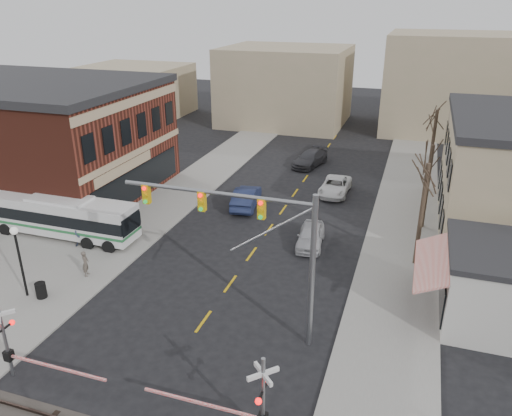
% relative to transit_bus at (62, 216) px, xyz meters
% --- Properties ---
extents(ground, '(160.00, 160.00, 0.00)m').
position_rel_transit_bus_xyz_m(ground, '(13.66, -8.30, -1.65)').
color(ground, black).
rests_on(ground, ground).
extents(sidewalk_west, '(5.00, 60.00, 0.12)m').
position_rel_transit_bus_xyz_m(sidewalk_west, '(4.16, 11.70, -1.59)').
color(sidewalk_west, gray).
rests_on(sidewalk_west, ground).
extents(sidewalk_east, '(5.00, 60.00, 0.12)m').
position_rel_transit_bus_xyz_m(sidewalk_east, '(23.16, 11.70, -1.59)').
color(sidewalk_east, gray).
rests_on(sidewalk_east, ground).
extents(tree_east_a, '(0.28, 0.28, 6.75)m').
position_rel_transit_bus_xyz_m(tree_east_a, '(24.16, 3.70, 1.85)').
color(tree_east_a, '#382B21').
rests_on(tree_east_a, sidewalk_east).
extents(tree_east_b, '(0.28, 0.28, 6.30)m').
position_rel_transit_bus_xyz_m(tree_east_b, '(24.46, 9.70, 1.62)').
color(tree_east_b, '#382B21').
rests_on(tree_east_b, sidewalk_east).
extents(tree_east_c, '(0.28, 0.28, 7.20)m').
position_rel_transit_bus_xyz_m(tree_east_c, '(24.66, 17.70, 2.07)').
color(tree_east_c, '#382B21').
rests_on(tree_east_c, sidewalk_east).
extents(transit_bus, '(11.25, 2.49, 2.89)m').
position_rel_transit_bus_xyz_m(transit_bus, '(0.00, 0.00, 0.00)').
color(transit_bus, silver).
rests_on(transit_bus, ground).
extents(traffic_signal_mast, '(9.75, 0.30, 8.00)m').
position_rel_transit_bus_xyz_m(traffic_signal_mast, '(16.70, -6.30, 4.08)').
color(traffic_signal_mast, gray).
rests_on(traffic_signal_mast, ground).
extents(rr_crossing_west, '(5.60, 1.36, 4.00)m').
position_rel_transit_bus_xyz_m(rr_crossing_west, '(7.43, -12.78, 0.32)').
color(rr_crossing_west, gray).
rests_on(rr_crossing_west, ground).
extents(rr_crossing_east, '(5.60, 1.36, 4.00)m').
position_rel_transit_bus_xyz_m(rr_crossing_east, '(18.59, -12.70, 0.32)').
color(rr_crossing_east, gray).
rests_on(rr_crossing_east, ground).
extents(street_lamp, '(0.44, 0.44, 4.34)m').
position_rel_transit_bus_xyz_m(street_lamp, '(3.04, -7.31, 1.57)').
color(street_lamp, black).
rests_on(street_lamp, sidewalk_west).
extents(trash_bin, '(0.60, 0.60, 0.92)m').
position_rel_transit_bus_xyz_m(trash_bin, '(3.99, -7.21, -1.07)').
color(trash_bin, black).
rests_on(trash_bin, sidewalk_west).
extents(car_a, '(2.14, 4.44, 1.46)m').
position_rel_transit_bus_xyz_m(car_a, '(17.13, 4.23, -0.92)').
color(car_a, '#ACADB1').
rests_on(car_a, ground).
extents(car_b, '(2.47, 5.24, 1.66)m').
position_rel_transit_bus_xyz_m(car_b, '(10.57, 9.43, -0.82)').
color(car_b, '#1C2446').
rests_on(car_b, ground).
extents(car_c, '(2.39, 5.05, 1.39)m').
position_rel_transit_bus_xyz_m(car_c, '(17.02, 14.63, -0.95)').
color(car_c, white).
rests_on(car_c, ground).
extents(car_d, '(3.34, 5.56, 1.51)m').
position_rel_transit_bus_xyz_m(car_d, '(13.18, 21.75, -0.90)').
color(car_d, '#3B3B40').
rests_on(car_d, ground).
extents(pedestrian_near, '(0.58, 0.70, 1.65)m').
position_rel_transit_bus_xyz_m(pedestrian_near, '(4.94, -4.30, -0.71)').
color(pedestrian_near, '#595047').
rests_on(pedestrian_near, sidewalk_west).
extents(pedestrian_far, '(1.08, 1.05, 1.75)m').
position_rel_transit_bus_xyz_m(pedestrian_far, '(2.16, -1.02, -0.65)').
color(pedestrian_far, '#2E3951').
rests_on(pedestrian_far, sidewalk_west).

